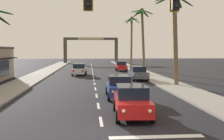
% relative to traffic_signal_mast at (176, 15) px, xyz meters
% --- Properties ---
extents(ground_plane, '(220.00, 220.00, 0.00)m').
position_rel_traffic_signal_mast_xyz_m(ground_plane, '(-3.14, 0.04, -5.11)').
color(ground_plane, black).
extents(sidewalk_right, '(3.20, 110.00, 0.14)m').
position_rel_traffic_signal_mast_xyz_m(sidewalk_right, '(4.66, 20.04, -5.04)').
color(sidewalk_right, gray).
rests_on(sidewalk_right, ground).
extents(sidewalk_left, '(3.20, 110.00, 0.14)m').
position_rel_traffic_signal_mast_xyz_m(sidewalk_left, '(-10.94, 20.04, -5.04)').
color(sidewalk_left, gray).
rests_on(sidewalk_left, ground).
extents(lane_markings, '(4.28, 86.58, 0.01)m').
position_rel_traffic_signal_mast_xyz_m(lane_markings, '(-2.70, 19.36, -5.11)').
color(lane_markings, silver).
rests_on(lane_markings, ground).
extents(traffic_signal_mast, '(11.24, 0.41, 6.97)m').
position_rel_traffic_signal_mast_xyz_m(traffic_signal_mast, '(0.00, 0.00, 0.00)').
color(traffic_signal_mast, '#2D2D33').
rests_on(traffic_signal_mast, ground).
extents(sedan_lead_at_stop_bar, '(2.11, 4.51, 1.68)m').
position_rel_traffic_signal_mast_xyz_m(sedan_lead_at_stop_bar, '(-1.41, 3.17, -4.26)').
color(sedan_lead_at_stop_bar, red).
rests_on(sedan_lead_at_stop_bar, ground).
extents(sedan_third_in_queue, '(2.00, 4.47, 1.68)m').
position_rel_traffic_signal_mast_xyz_m(sedan_third_in_queue, '(-1.45, 9.29, -4.26)').
color(sedan_third_in_queue, navy).
rests_on(sedan_third_in_queue, ground).
extents(sedan_oncoming_far, '(2.12, 4.52, 1.68)m').
position_rel_traffic_signal_mast_xyz_m(sedan_oncoming_far, '(-5.10, 28.85, -4.26)').
color(sedan_oncoming_far, silver).
rests_on(sedan_oncoming_far, ground).
extents(sedan_parked_nearest_kerb, '(2.08, 4.50, 1.68)m').
position_rel_traffic_signal_mast_xyz_m(sedan_parked_nearest_kerb, '(2.18, 21.60, -4.26)').
color(sedan_parked_nearest_kerb, '#4C515B').
rests_on(sedan_parked_nearest_kerb, ground).
extents(sedan_parked_mid_kerb, '(2.02, 4.48, 1.68)m').
position_rel_traffic_signal_mast_xyz_m(sedan_parked_mid_kerb, '(1.92, 37.04, -4.26)').
color(sedan_parked_mid_kerb, red).
rests_on(sedan_parked_mid_kerb, ground).
extents(palm_right_second, '(4.25, 4.46, 9.40)m').
position_rel_traffic_signal_mast_xyz_m(palm_right_second, '(4.88, 15.87, 1.22)').
color(palm_right_second, brown).
rests_on(palm_right_second, ground).
extents(palm_right_third, '(3.51, 3.47, 9.67)m').
position_rel_traffic_signal_mast_xyz_m(palm_right_third, '(4.04, 28.47, 1.65)').
color(palm_right_third, brown).
rests_on(palm_right_third, ground).
extents(palm_right_farthest, '(3.31, 3.16, 9.98)m').
position_rel_traffic_signal_mast_xyz_m(palm_right_farthest, '(4.39, 41.09, 1.56)').
color(palm_right_farthest, brown).
rests_on(palm_right_farthest, ground).
extents(town_gateway_arch, '(15.23, 0.90, 7.19)m').
position_rel_traffic_signal_mast_xyz_m(town_gateway_arch, '(-3.14, 67.50, -0.46)').
color(town_gateway_arch, '#423D38').
rests_on(town_gateway_arch, ground).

